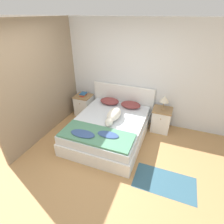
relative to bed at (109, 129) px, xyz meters
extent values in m
plane|color=tan|center=(0.08, -1.04, -0.24)|extent=(16.00, 16.00, 0.00)
cube|color=silver|center=(0.08, 1.09, 1.03)|extent=(9.00, 0.06, 2.55)
cube|color=gray|center=(-1.52, 0.01, 1.03)|extent=(0.06, 3.10, 2.55)
cube|color=white|center=(0.00, 0.00, -0.09)|extent=(1.60, 1.99, 0.30)
cube|color=silver|center=(0.00, 0.00, 0.15)|extent=(1.54, 1.93, 0.19)
cube|color=white|center=(0.00, 1.02, 0.22)|extent=(1.68, 0.04, 0.93)
cylinder|color=white|center=(0.00, 1.02, 0.69)|extent=(1.68, 0.06, 0.06)
cube|color=white|center=(-1.09, 0.77, 0.04)|extent=(0.43, 0.42, 0.56)
cube|color=#937047|center=(-1.09, 0.77, 0.33)|extent=(0.46, 0.44, 0.03)
sphere|color=#937047|center=(-1.09, 0.55, 0.19)|extent=(0.02, 0.02, 0.02)
cube|color=white|center=(1.09, 0.77, 0.04)|extent=(0.43, 0.42, 0.56)
cube|color=#937047|center=(1.09, 0.77, 0.33)|extent=(0.46, 0.44, 0.03)
sphere|color=#937047|center=(1.09, 0.55, 0.19)|extent=(0.02, 0.02, 0.02)
ellipsoid|color=brown|center=(-0.29, 0.77, 0.32)|extent=(0.51, 0.36, 0.14)
ellipsoid|color=brown|center=(0.29, 0.77, 0.32)|extent=(0.51, 0.36, 0.14)
cube|color=#4C8466|center=(0.00, -0.64, 0.27)|extent=(1.47, 0.61, 0.04)
ellipsoid|color=#334C7F|center=(-0.26, -0.73, 0.31)|extent=(0.51, 0.25, 0.04)
ellipsoid|color=#334C7F|center=(0.22, -0.58, 0.30)|extent=(0.44, 0.21, 0.03)
ellipsoid|color=silver|center=(0.09, 0.10, 0.36)|extent=(0.28, 0.54, 0.22)
sphere|color=silver|center=(0.09, -0.21, 0.33)|extent=(0.18, 0.18, 0.18)
ellipsoid|color=silver|center=(0.09, -0.29, 0.32)|extent=(0.08, 0.10, 0.07)
cone|color=silver|center=(0.04, -0.20, 0.40)|extent=(0.06, 0.06, 0.06)
cone|color=silver|center=(0.14, -0.20, 0.40)|extent=(0.06, 0.06, 0.06)
ellipsoid|color=silver|center=(0.13, 0.32, 0.30)|extent=(0.16, 0.24, 0.08)
cube|color=#AD2D28|center=(-1.09, 0.78, 0.36)|extent=(0.13, 0.23, 0.02)
cube|color=orange|center=(-1.09, 0.78, 0.38)|extent=(0.16, 0.20, 0.02)
cube|color=#285689|center=(-1.09, 0.79, 0.40)|extent=(0.18, 0.22, 0.02)
cylinder|color=#9E7A4C|center=(1.09, 0.77, 0.36)|extent=(0.11, 0.11, 0.02)
cylinder|color=#9E7A4C|center=(1.09, 0.77, 0.46)|extent=(0.02, 0.02, 0.19)
cone|color=beige|center=(1.09, 0.77, 0.63)|extent=(0.22, 0.22, 0.15)
cube|color=#335B70|center=(1.40, -0.84, -0.24)|extent=(1.07, 0.59, 0.00)
camera|label=1|loc=(1.28, -3.10, 2.38)|focal=28.00mm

